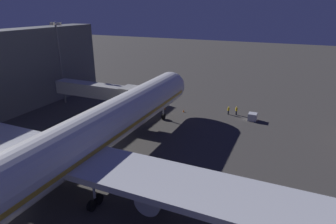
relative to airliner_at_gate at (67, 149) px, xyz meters
The scene contains 9 objects.
ground_plane 10.29m from the airliner_at_gate, 90.00° to the right, with size 320.00×320.00×0.00m, color #383533.
airliner_at_gate is the anchor object (origin of this frame).
jet_bridge 23.32m from the airliner_at_gate, 64.29° to the right, with size 18.40×3.40×7.46m.
apron_floodlight_mast 37.12m from the airliner_at_gate, 46.19° to the right, with size 2.90×0.50×17.97m.
baggage_container_mid_row 37.00m from the airliner_at_gate, 116.40° to the right, with size 1.59×1.67×1.46m, color #B7BABF.
ground_crew_near_nose_gear 37.19m from the airliner_at_gate, 110.27° to the right, with size 0.40×0.40×1.80m.
ground_crew_by_tug 36.28m from the airliner_at_gate, 108.17° to the right, with size 0.40×0.40×1.73m.
traffic_cone_nose_port 32.26m from the airliner_at_gate, 93.97° to the right, with size 0.36×0.36×0.55m, color orange.
traffic_cone_nose_starboard 32.26m from the airliner_at_gate, 86.03° to the right, with size 0.36×0.36×0.55m, color orange.
Camera 1 is at (-22.39, 30.41, 21.15)m, focal length 30.59 mm.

